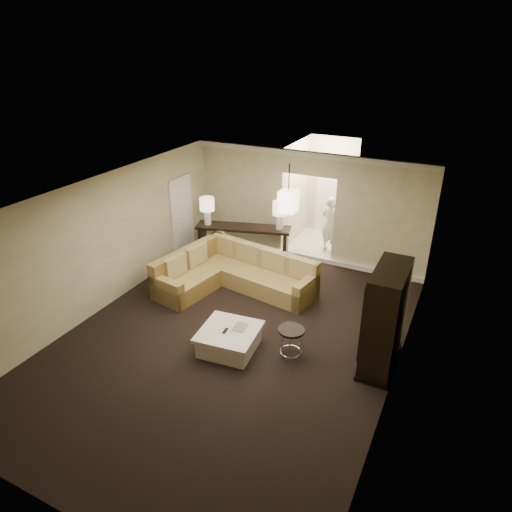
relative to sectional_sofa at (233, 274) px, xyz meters
The scene contains 19 objects.
ground 2.05m from the sectional_sofa, 62.27° to the right, with size 8.00×8.00×0.00m, color black.
wall_back 2.62m from the sectional_sofa, 67.06° to the left, with size 6.00×0.04×2.80m, color beige.
wall_front 5.95m from the sectional_sofa, 80.79° to the right, with size 6.00×0.04×2.80m, color beige.
wall_left 2.92m from the sectional_sofa, 139.14° to the right, with size 0.04×8.00×2.80m, color beige.
wall_right 4.45m from the sectional_sofa, 24.37° to the right, with size 0.04×8.00×2.80m, color beige.
ceiling 3.17m from the sectional_sofa, 62.27° to the right, with size 6.00×8.00×0.02m, color white.
crown_molding 3.35m from the sectional_sofa, 66.59° to the left, with size 6.00×0.10×0.12m, color silver.
baseboard 2.38m from the sectional_sofa, 66.59° to the left, with size 6.00×0.10×0.12m, color silver.
side_door 2.38m from the sectional_sofa, 153.43° to the left, with size 0.05×0.90×2.10m, color white.
foyer 3.80m from the sectional_sofa, 75.23° to the left, with size 1.44×2.02×2.80m.
sectional_sofa is the anchor object (origin of this frame).
coffee_table 2.31m from the sectional_sofa, 62.71° to the right, with size 1.14×1.14×0.44m.
console_table 1.50m from the sectional_sofa, 108.07° to the left, with size 2.44×1.20×0.92m.
armoire 3.87m from the sectional_sofa, 18.86° to the right, with size 0.56×1.31×1.88m.
drink_table 2.78m from the sectional_sofa, 39.16° to the right, with size 0.47×0.47×0.59m.
table_lamp_left 2.05m from the sectional_sofa, 139.36° to the left, with size 0.37×0.37×0.70m.
table_lamp_right 2.02m from the sectional_sofa, 75.94° to the left, with size 0.37×0.37×0.70m.
pendant_light 2.07m from the sectional_sofa, 44.33° to the left, with size 0.38×0.38×1.09m.
person 3.24m from the sectional_sofa, 65.06° to the left, with size 0.61×0.41×1.68m, color beige.
Camera 1 is at (3.61, -6.22, 5.24)m, focal length 32.00 mm.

